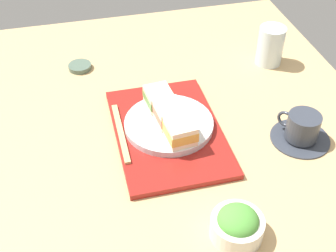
# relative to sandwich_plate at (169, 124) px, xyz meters

# --- Properties ---
(ground_plane) EXTENTS (1.40, 1.00, 0.03)m
(ground_plane) POSITION_rel_sandwich_plate_xyz_m (0.05, 0.06, -0.04)
(ground_plane) COLOR tan
(serving_tray) EXTENTS (0.38, 0.26, 0.02)m
(serving_tray) POSITION_rel_sandwich_plate_xyz_m (0.01, -0.01, -0.02)
(serving_tray) COLOR maroon
(serving_tray) RESTS_ON ground_plane
(sandwich_plate) EXTENTS (0.22, 0.22, 0.02)m
(sandwich_plate) POSITION_rel_sandwich_plate_xyz_m (0.00, 0.00, 0.00)
(sandwich_plate) COLOR silver
(sandwich_plate) RESTS_ON serving_tray
(sandwich_near) EXTENTS (0.08, 0.07, 0.05)m
(sandwich_near) POSITION_rel_sandwich_plate_xyz_m (-0.07, -0.01, 0.03)
(sandwich_near) COLOR beige
(sandwich_near) RESTS_ON sandwich_plate
(sandwich_middle) EXTENTS (0.08, 0.07, 0.05)m
(sandwich_middle) POSITION_rel_sandwich_plate_xyz_m (0.00, 0.00, 0.03)
(sandwich_middle) COLOR #EFE5C1
(sandwich_middle) RESTS_ON sandwich_plate
(sandwich_far) EXTENTS (0.08, 0.07, 0.05)m
(sandwich_far) POSITION_rel_sandwich_plate_xyz_m (0.07, 0.01, 0.03)
(sandwich_far) COLOR #EFE5C1
(sandwich_far) RESTS_ON sandwich_plate
(salad_bowl) EXTENTS (0.11, 0.11, 0.07)m
(salad_bowl) POSITION_rel_sandwich_plate_xyz_m (0.34, 0.05, 0.01)
(salad_bowl) COLOR silver
(salad_bowl) RESTS_ON ground_plane
(chopsticks_pair) EXTENTS (0.22, 0.02, 0.01)m
(chopsticks_pair) POSITION_rel_sandwich_plate_xyz_m (-0.00, -0.12, -0.01)
(chopsticks_pair) COLOR tan
(chopsticks_pair) RESTS_ON serving_tray
(coffee_cup) EXTENTS (0.15, 0.15, 0.08)m
(coffee_cup) POSITION_rel_sandwich_plate_xyz_m (0.11, 0.31, 0.01)
(coffee_cup) COLOR #333842
(coffee_cup) RESTS_ON ground_plane
(drinking_glass) EXTENTS (0.08, 0.08, 0.12)m
(drinking_glass) POSITION_rel_sandwich_plate_xyz_m (-0.24, 0.37, 0.04)
(drinking_glass) COLOR silver
(drinking_glass) RESTS_ON ground_plane
(small_sauce_dish) EXTENTS (0.07, 0.07, 0.01)m
(small_sauce_dish) POSITION_rel_sandwich_plate_xyz_m (-0.34, -0.19, -0.02)
(small_sauce_dish) COLOR #4C6051
(small_sauce_dish) RESTS_ON ground_plane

